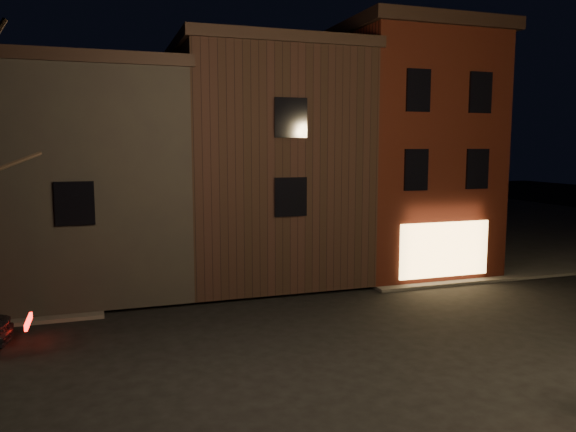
% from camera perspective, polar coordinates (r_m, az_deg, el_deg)
% --- Properties ---
extents(ground, '(120.00, 120.00, 0.00)m').
position_cam_1_polar(ground, '(15.40, 1.56, -13.93)').
color(ground, black).
rests_on(ground, ground).
extents(sidewalk_far_right, '(30.00, 30.00, 0.12)m').
position_cam_1_polar(sidewalk_far_right, '(42.12, 18.01, -0.69)').
color(sidewalk_far_right, '#2D2B28').
rests_on(sidewalk_far_right, ground).
extents(corner_building, '(6.50, 8.50, 10.50)m').
position_cam_1_polar(corner_building, '(26.36, 10.97, 6.72)').
color(corner_building, '#3F130B').
rests_on(corner_building, ground).
extents(row_building_a, '(7.30, 10.30, 9.40)m').
position_cam_1_polar(row_building_a, '(24.85, -3.49, 5.51)').
color(row_building_a, black).
rests_on(row_building_a, ground).
extents(row_building_b, '(7.80, 10.30, 8.40)m').
position_cam_1_polar(row_building_b, '(24.03, -20.46, 3.83)').
color(row_building_b, black).
rests_on(row_building_b, ground).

